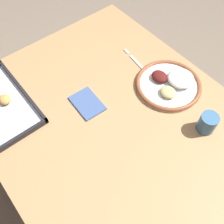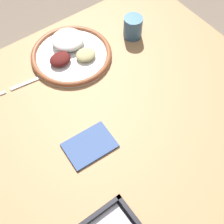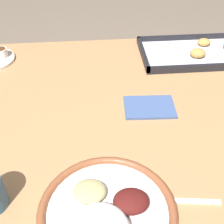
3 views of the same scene
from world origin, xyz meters
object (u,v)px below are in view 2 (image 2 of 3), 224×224
Objects in this scene: dinner_plate at (71,53)px; fork at (28,82)px; drinking_cup at (133,27)px; napkin at (90,145)px.

fork is at bearing 6.09° from dinner_plate.
dinner_plate is 0.19m from fork.
dinner_plate is at bearing -166.82° from fork.
drinking_cup is at bearing 167.96° from dinner_plate.
dinner_plate reaches higher than fork.
napkin is at bearing 103.18° from fork.
dinner_plate is 1.93× the size of napkin.
dinner_plate is 0.38m from napkin.
drinking_cup is 0.50m from napkin.
napkin is (0.15, 0.35, -0.01)m from dinner_plate.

